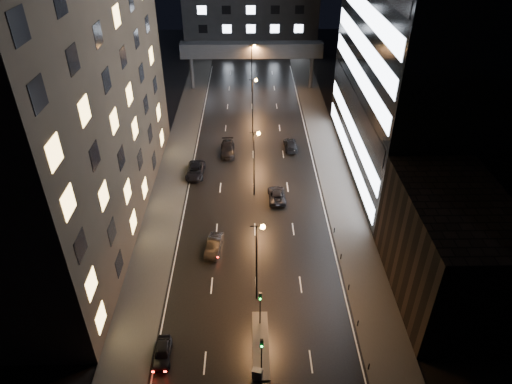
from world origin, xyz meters
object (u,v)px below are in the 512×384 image
car_away_a (163,352)px  utility_cabinet (257,374)px  car_toward_a (277,195)px  car_away_c (195,171)px  car_away_d (228,149)px  car_away_b (214,245)px  car_toward_b (290,145)px

car_away_a → utility_cabinet: bearing=-17.7°
utility_cabinet → car_toward_a: bearing=99.1°
utility_cabinet → car_away_c: bearing=119.8°
car_away_c → car_away_d: size_ratio=1.00×
car_away_b → car_toward_b: 28.38m
car_away_a → car_away_d: 39.99m
car_away_d → car_toward_b: car_away_d is taller
car_toward_a → car_toward_b: (3.17, 15.11, 0.05)m
car_away_d → car_toward_b: (10.62, 1.53, -0.07)m
car_away_c → car_toward_b: car_away_c is taller
car_away_d → car_toward_a: (7.46, -13.58, -0.12)m
car_away_a → car_toward_a: bearing=62.6°
car_away_c → car_away_d: 8.28m
car_away_a → car_toward_b: (15.35, 41.23, 0.09)m
car_away_a → utility_cabinet: size_ratio=3.46×
car_toward_a → car_toward_b: 15.44m
car_toward_b → utility_cabinet: bearing=80.0°
car_away_d → car_toward_b: bearing=6.5°
car_away_c → utility_cabinet: (8.90, -35.35, -0.08)m
car_away_a → car_away_d: (4.73, 39.71, 0.16)m
car_away_a → car_toward_b: bearing=67.1°
car_away_b → car_away_c: 18.08m
car_away_a → car_away_c: size_ratio=0.68×
car_away_a → car_away_c: bearing=87.6°
car_away_d → utility_cabinet: bearing=-86.1°
car_away_b → utility_cabinet: 18.38m
car_toward_b → utility_cabinet: (-6.45, -43.67, -0.04)m
car_away_b → car_away_d: size_ratio=0.82×
car_toward_a → utility_cabinet: (-3.28, -28.56, 0.01)m
car_away_a → car_toward_a: car_toward_a is taller
car_away_d → car_away_c: bearing=-126.6°
car_toward_b → car_away_b: bearing=64.7°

